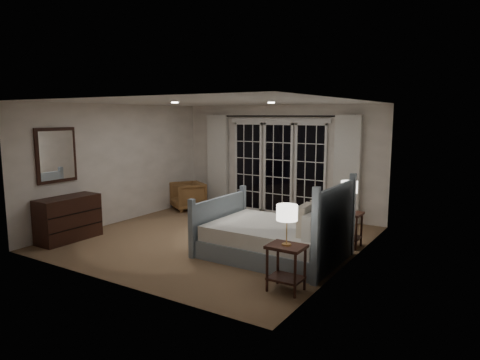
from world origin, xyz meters
The scene contains 20 objects.
floor centered at (0.00, 0.00, 0.00)m, with size 5.00×5.00×0.00m, color brown.
ceiling centered at (0.00, 0.00, 2.50)m, with size 5.00×5.00×0.00m, color silver.
wall_left centered at (-2.50, 0.00, 1.25)m, with size 0.02×5.00×2.50m, color white.
wall_right centered at (2.50, 0.00, 1.25)m, with size 0.02×5.00×2.50m, color white.
wall_back centered at (0.00, 2.50, 1.25)m, with size 5.00×0.02×2.50m, color white.
wall_front centered at (0.00, -2.50, 1.25)m, with size 5.00×0.02×2.50m, color white.
french_doors centered at (0.00, 2.46, 1.09)m, with size 2.50×0.04×2.20m.
curtain_rod centered at (0.00, 2.40, 2.25)m, with size 0.03×0.03×3.50m, color black.
curtain_left centered at (-1.65, 2.38, 1.15)m, with size 0.55×0.10×2.25m, color silver.
curtain_right centered at (1.65, 2.38, 1.15)m, with size 0.55×0.10×2.25m, color silver.
downlight_a centered at (0.80, 0.60, 2.49)m, with size 0.12×0.12×0.01m, color white.
downlight_b centered at (-0.60, -0.40, 2.49)m, with size 0.12×0.12×0.01m, color white.
bed centered at (1.42, -0.33, 0.32)m, with size 2.15×1.54×1.25m.
nightstand_left centered at (2.15, -1.48, 0.40)m, with size 0.47×0.38×0.61m.
nightstand_right centered at (2.21, 0.81, 0.40)m, with size 0.47×0.38×0.61m.
lamp_left centered at (2.15, -1.48, 1.03)m, with size 0.27×0.27×0.53m.
lamp_right centered at (2.21, 0.81, 1.05)m, with size 0.28×0.28×0.54m.
armchair centered at (-2.03, 1.65, 0.33)m, with size 0.71×0.73×0.67m, color brown.
dresser centered at (-2.23, -1.53, 0.40)m, with size 0.48×1.14×0.80m.
mirror centered at (-2.47, -1.53, 1.55)m, with size 0.05×0.85×1.00m.
Camera 1 is at (4.48, -6.28, 2.27)m, focal length 32.00 mm.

